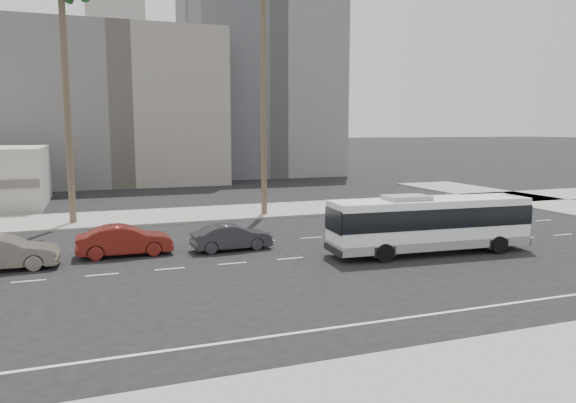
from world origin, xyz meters
name	(u,v)px	position (x,y,z in m)	size (l,w,h in m)	color
ground	(394,250)	(0.00, 0.00, 0.00)	(700.00, 700.00, 0.00)	black
sidewalk_north	(293,209)	(0.00, 15.50, 0.07)	(120.00, 7.00, 0.15)	gray
midrise_beige_west	(117,108)	(-12.00, 45.00, 9.00)	(24.00, 18.00, 18.00)	slate
midrise_gray_center	(257,84)	(8.00, 52.00, 13.00)	(20.00, 20.00, 26.00)	#57585C
civic_tower	(116,60)	(-2.00, 250.00, 38.83)	(42.00, 42.00, 129.00)	#B9B7AC
highrise_right	(223,68)	(45.00, 230.00, 35.00)	(26.00, 26.00, 70.00)	slate
highrise_far	(256,85)	(70.00, 260.00, 30.00)	(22.00, 22.00, 60.00)	slate
city_bus	(430,222)	(1.34, -1.31, 1.63)	(10.96, 3.08, 3.11)	white
car_a	(231,237)	(-8.29, 2.98, 0.71)	(4.29, 1.50, 1.42)	#2B2A2D
car_b	(125,240)	(-13.79, 3.60, 0.79)	(4.80, 1.67, 1.58)	maroon
car_c	(3,253)	(-19.29, 2.55, 0.80)	(4.87, 1.70, 1.61)	#685F56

